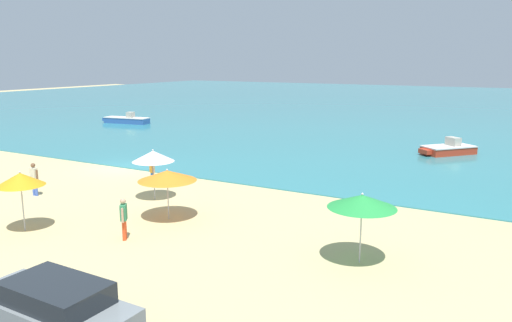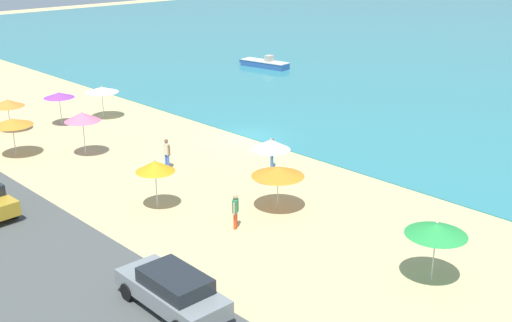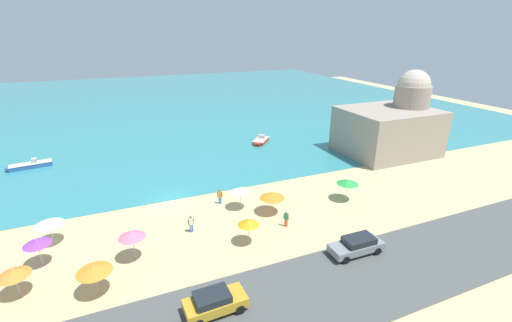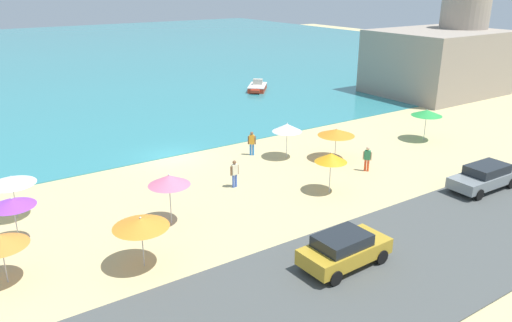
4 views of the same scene
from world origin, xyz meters
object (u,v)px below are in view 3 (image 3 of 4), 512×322
object	(u,v)px
beach_umbrella_0	(249,222)
bather_0	(286,218)
beach_umbrella_5	(348,182)
harbor_fortress	(393,125)
skiff_offshore	(31,165)
beach_umbrella_8	(132,234)
beach_umbrella_3	(272,196)
bather_1	(191,223)
parked_car_2	(357,245)
beach_umbrella_2	(94,269)
beach_umbrella_6	(49,223)
parked_car_1	(215,302)
skiff_nearshore	(261,140)
beach_umbrella_4	(13,273)
beach_umbrella_7	(37,243)
bather_2	(220,196)
beach_umbrella_1	(240,190)

from	to	relation	value
beach_umbrella_0	bather_0	size ratio (longest dim) A/B	1.49
beach_umbrella_5	harbor_fortress	xyz separation A→B (m)	(15.83, 10.52, 1.96)
skiff_offshore	beach_umbrella_8	bearing A→B (deg)	-66.48
beach_umbrella_5	beach_umbrella_3	bearing A→B (deg)	176.32
beach_umbrella_8	harbor_fortress	world-z (taller)	harbor_fortress
beach_umbrella_0	bather_1	bearing A→B (deg)	138.70
parked_car_2	skiff_offshore	world-z (taller)	parked_car_2
beach_umbrella_2	beach_umbrella_3	distance (m)	16.90
beach_umbrella_8	beach_umbrella_6	bearing A→B (deg)	141.41
bather_1	parked_car_1	bearing A→B (deg)	-94.10
beach_umbrella_2	harbor_fortress	xyz separation A→B (m)	(40.39, 15.49, 2.04)
beach_umbrella_2	bather_1	bearing A→B (deg)	33.86
bather_0	beach_umbrella_6	bearing A→B (deg)	164.93
beach_umbrella_3	skiff_nearshore	world-z (taller)	beach_umbrella_3
beach_umbrella_2	beach_umbrella_4	size ratio (longest dim) A/B	1.08
beach_umbrella_2	skiff_offshore	bearing A→B (deg)	106.53
beach_umbrella_4	beach_umbrella_5	world-z (taller)	beach_umbrella_5
bather_0	skiff_offshore	xyz separation A→B (m)	(-24.66, 26.06, -0.50)
beach_umbrella_3	beach_umbrella_8	xyz separation A→B (m)	(-13.29, -2.51, 0.42)
beach_umbrella_0	beach_umbrella_8	xyz separation A→B (m)	(-9.22, 1.47, 0.23)
beach_umbrella_0	beach_umbrella_8	bearing A→B (deg)	170.94
beach_umbrella_7	beach_umbrella_5	bearing A→B (deg)	-0.18
beach_umbrella_3	bather_1	size ratio (longest dim) A/B	1.49
bather_2	skiff_nearshore	size ratio (longest dim) A/B	0.43
parked_car_2	skiff_nearshore	world-z (taller)	parked_car_2
beach_umbrella_6	harbor_fortress	size ratio (longest dim) A/B	0.18
beach_umbrella_5	parked_car_1	xyz separation A→B (m)	(-17.54, -9.75, -1.29)
beach_umbrella_3	beach_umbrella_4	size ratio (longest dim) A/B	1.13
beach_umbrella_1	bather_1	bearing A→B (deg)	-156.85
beach_umbrella_0	beach_umbrella_8	world-z (taller)	beach_umbrella_8
bather_0	skiff_nearshore	world-z (taller)	bather_0
beach_umbrella_6	bather_1	world-z (taller)	beach_umbrella_6
bather_0	beach_umbrella_2	bearing A→B (deg)	-170.37
bather_0	harbor_fortress	world-z (taller)	harbor_fortress
bather_0	parked_car_2	xyz separation A→B (m)	(3.40, -5.94, -0.08)
bather_1	parked_car_1	distance (m)	9.99
beach_umbrella_1	beach_umbrella_8	size ratio (longest dim) A/B	0.93
beach_umbrella_5	parked_car_2	world-z (taller)	beach_umbrella_5
beach_umbrella_0	beach_umbrella_5	size ratio (longest dim) A/B	1.00
skiff_offshore	bather_2	bearing A→B (deg)	-43.72
beach_umbrella_3	bather_2	size ratio (longest dim) A/B	1.46
parked_car_1	harbor_fortress	size ratio (longest dim) A/B	0.32
beach_umbrella_8	bather_1	distance (m)	5.69
beach_umbrella_0	skiff_nearshore	distance (m)	28.22
harbor_fortress	beach_umbrella_8	bearing A→B (deg)	-161.71
beach_umbrella_5	beach_umbrella_8	distance (m)	21.98
beach_umbrella_2	beach_umbrella_4	world-z (taller)	beach_umbrella_2
beach_umbrella_6	skiff_offshore	world-z (taller)	beach_umbrella_6
beach_umbrella_6	beach_umbrella_4	bearing A→B (deg)	-103.07
parked_car_1	beach_umbrella_0	bearing A→B (deg)	52.41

